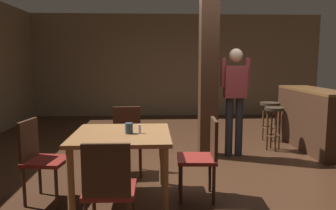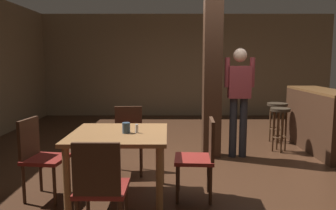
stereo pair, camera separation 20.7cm
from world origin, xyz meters
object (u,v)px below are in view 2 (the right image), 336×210
at_px(chair_north, 127,136).
at_px(napkin_cup, 125,128).
at_px(bar_counter, 314,120).
at_px(standing_person, 237,95).
at_px(chair_east, 199,154).
at_px(chair_west, 38,154).
at_px(salt_shaker, 135,129).
at_px(chair_south, 99,186).
at_px(bar_stool_mid, 275,112).
at_px(dining_table, 118,143).
at_px(bar_stool_near, 278,119).

bearing_deg(chair_north, napkin_cup, -84.18).
bearing_deg(bar_counter, standing_person, -164.90).
bearing_deg(chair_north, chair_east, -44.79).
height_order(chair_west, salt_shaker, chair_west).
bearing_deg(chair_north, chair_south, -90.44).
height_order(chair_west, bar_counter, bar_counter).
distance_m(chair_east, bar_stool_mid, 3.12).
distance_m(chair_west, chair_east, 1.79).
distance_m(dining_table, chair_south, 0.91).
bearing_deg(napkin_cup, chair_south, -97.29).
relative_size(napkin_cup, bar_counter, 0.06).
distance_m(salt_shaker, bar_stool_mid, 3.58).
distance_m(chair_south, salt_shaker, 0.95).
relative_size(napkin_cup, standing_person, 0.07).
bearing_deg(bar_stool_near, chair_east, -128.32).
xyz_separation_m(chair_north, bar_stool_mid, (2.61, 1.71, 0.06)).
bearing_deg(salt_shaker, chair_west, 177.04).
xyz_separation_m(chair_west, salt_shaker, (1.09, -0.06, 0.30)).
distance_m(standing_person, bar_counter, 1.53).
xyz_separation_m(chair_east, chair_north, (-0.91, 0.90, 0.00)).
bearing_deg(napkin_cup, standing_person, 46.69).
bearing_deg(bar_stool_near, bar_stool_mid, 75.39).
xyz_separation_m(chair_south, napkin_cup, (0.11, 0.86, 0.31)).
relative_size(salt_shaker, bar_counter, 0.05).
distance_m(napkin_cup, salt_shaker, 0.11).
bearing_deg(standing_person, napkin_cup, -133.31).
distance_m(chair_east, bar_stool_near, 2.46).
bearing_deg(bar_counter, napkin_cup, -145.55).
bearing_deg(chair_west, standing_person, 32.12).
distance_m(chair_east, chair_north, 1.28).
bearing_deg(chair_east, salt_shaker, -176.97).
bearing_deg(dining_table, chair_south, -91.82).
height_order(chair_north, salt_shaker, chair_north).
height_order(dining_table, chair_north, chair_north).
height_order(bar_stool_near, bar_stool_mid, bar_stool_near).
relative_size(dining_table, chair_north, 1.17).
height_order(dining_table, standing_person, standing_person).
relative_size(chair_north, standing_person, 0.52).
relative_size(chair_south, napkin_cup, 7.77).
xyz_separation_m(dining_table, bar_stool_mid, (2.59, 2.63, -0.08)).
xyz_separation_m(chair_west, bar_counter, (3.95, 1.97, 0.03)).
bearing_deg(salt_shaker, standing_person, 48.67).
relative_size(chair_west, napkin_cup, 7.77).
xyz_separation_m(chair_south, chair_north, (0.01, 1.81, 0.00)).
height_order(chair_north, napkin_cup, chair_north).
bearing_deg(dining_table, napkin_cup, -22.80).
bearing_deg(bar_stool_mid, salt_shaker, -132.15).
xyz_separation_m(standing_person, bar_stool_near, (0.77, 0.31, -0.45)).
bearing_deg(chair_north, bar_counter, 19.59).
bearing_deg(standing_person, salt_shaker, -131.33).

